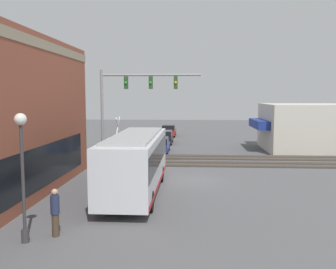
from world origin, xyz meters
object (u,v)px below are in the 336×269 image
(parked_car_blue, at_px, (159,145))
(pedestrian_by_lamp, at_px, (55,212))
(streetlamp, at_px, (22,166))
(parked_car_black, at_px, (165,138))
(crossing_signal, at_px, (118,137))
(city_bus, at_px, (136,161))
(parked_car_red, at_px, (169,131))

(parked_car_blue, height_order, pedestrian_by_lamp, pedestrian_by_lamp)
(streetlamp, xyz_separation_m, parked_car_black, (28.79, -3.04, -2.17))
(parked_car_blue, distance_m, pedestrian_by_lamp, 21.63)
(parked_car_black, height_order, pedestrian_by_lamp, pedestrian_by_lamp)
(crossing_signal, xyz_separation_m, streetlamp, (-14.55, 0.62, 0.55))
(city_bus, bearing_deg, pedestrian_by_lamp, 161.86)
(city_bus, height_order, pedestrian_by_lamp, city_bus)
(crossing_signal, distance_m, parked_car_blue, 8.17)
(city_bus, height_order, parked_car_red, city_bus)
(city_bus, relative_size, crossing_signal, 2.67)
(parked_car_black, distance_m, parked_car_red, 7.79)
(pedestrian_by_lamp, bearing_deg, crossing_signal, 1.19)
(parked_car_black, bearing_deg, pedestrian_by_lamp, 175.65)
(crossing_signal, height_order, parked_car_blue, crossing_signal)
(parked_car_red, bearing_deg, streetlamp, 175.25)
(streetlamp, bearing_deg, crossing_signal, -2.42)
(city_bus, relative_size, pedestrian_by_lamp, 5.45)
(city_bus, bearing_deg, parked_car_black, -0.00)
(city_bus, xyz_separation_m, parked_car_red, (29.39, -0.00, -1.11))
(parked_car_black, bearing_deg, city_bus, 180.00)
(crossing_signal, distance_m, parked_car_black, 14.53)
(crossing_signal, height_order, streetlamp, streetlamp)
(pedestrian_by_lamp, bearing_deg, parked_car_red, -3.41)
(streetlamp, xyz_separation_m, parked_car_red, (36.58, -3.04, -2.15))
(pedestrian_by_lamp, bearing_deg, city_bus, -18.14)
(parked_car_blue, relative_size, parked_car_red, 0.99)
(streetlamp, xyz_separation_m, pedestrian_by_lamp, (0.66, -0.90, -1.89))
(parked_car_red, relative_size, pedestrian_by_lamp, 2.31)
(crossing_signal, bearing_deg, city_bus, -161.78)
(city_bus, relative_size, parked_car_black, 2.28)
(parked_car_blue, xyz_separation_m, parked_car_red, (14.39, 0.00, 0.04))
(parked_car_black, bearing_deg, parked_car_red, -0.00)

